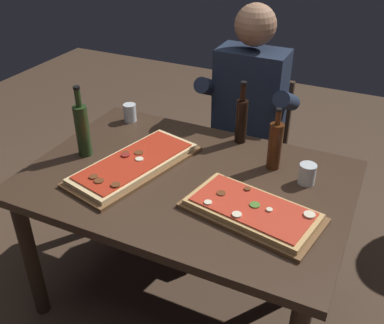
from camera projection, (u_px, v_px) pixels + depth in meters
ground_plane at (188, 294)px, 2.34m from camera, size 6.40×6.40×0.00m
dining_table at (187, 195)px, 2.00m from camera, size 1.40×0.96×0.74m
pizza_rectangular_front at (252, 211)px, 1.71m from camera, size 0.57×0.37×0.05m
pizza_rectangular_left at (134, 164)px, 2.00m from camera, size 0.42×0.68×0.05m
wine_bottle_dark at (275, 145)px, 1.96m from camera, size 0.06×0.06×0.29m
oil_bottle_amber at (82, 129)px, 2.05m from camera, size 0.07×0.07×0.34m
vinegar_bottle_green at (241, 119)px, 2.16m from camera, size 0.06×0.06×0.31m
tumbler_near_camera at (130, 114)px, 2.40m from camera, size 0.07×0.07×0.10m
tumbler_far_side at (307, 175)px, 1.89m from camera, size 0.07×0.07×0.09m
diner_chair at (250, 143)px, 2.73m from camera, size 0.44×0.44×0.87m
seated_diner at (247, 112)px, 2.51m from camera, size 0.53×0.41×1.33m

